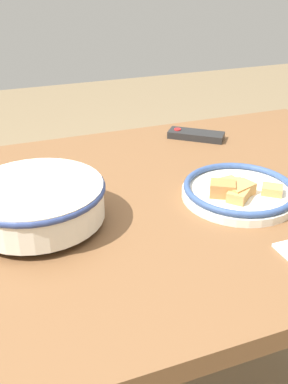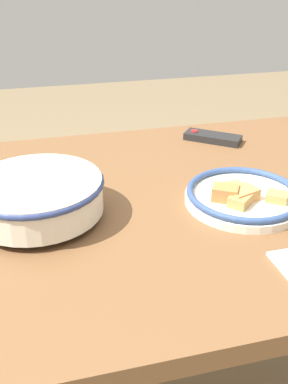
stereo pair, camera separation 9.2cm
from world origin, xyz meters
name	(u,v)px [view 1 (the left image)]	position (x,y,z in m)	size (l,w,h in m)	color
dining_table	(121,237)	(0.00, 0.00, 0.68)	(1.50, 0.87, 0.76)	brown
noodle_bowl	(37,201)	(-0.18, -0.02, 0.82)	(0.27, 0.27, 0.08)	silver
food_plate	(239,191)	(0.25, -0.07, 0.78)	(0.25, 0.25, 0.05)	silver
tv_remote	(196,135)	(0.33, 0.29, 0.78)	(0.16, 0.14, 0.02)	black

